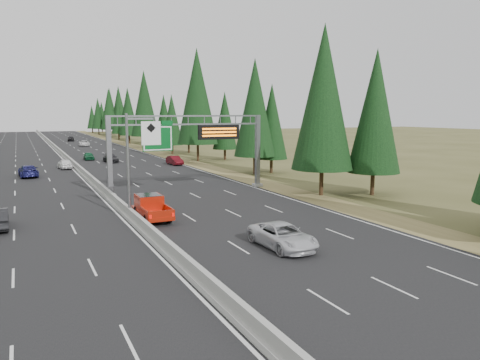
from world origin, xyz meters
The scene contains 15 objects.
road centered at (0.00, 80.00, 0.04)m, with size 32.00×260.00×0.08m, color black.
shoulder_right centered at (17.80, 80.00, 0.03)m, with size 3.60×260.00×0.06m, color olive.
median_barrier centered at (0.00, 80.00, 0.41)m, with size 0.70×260.00×0.85m.
sign_gantry centered at (8.92, 34.88, 5.27)m, with size 16.75×0.98×7.80m.
hov_sign_pole centered at (0.58, 24.97, 4.72)m, with size 2.80×0.50×8.00m.
tree_row_right centered at (21.74, 73.02, 8.82)m, with size 11.50×240.62×18.62m.
silver_minivan centered at (6.62, 13.30, 0.80)m, with size 2.40×5.20×1.45m, color silver.
red_pickup centered at (1.50, 24.50, 1.06)m, with size 1.95×5.45×1.78m.
car_ahead_green centered at (3.43, 73.33, 0.74)m, with size 1.57×3.89×1.33m, color #13552F.
car_ahead_dkred centered at (14.45, 59.56, 0.77)m, with size 1.46×4.18×1.38m, color #530B13.
car_ahead_dkgrey centered at (6.14, 67.77, 0.74)m, with size 1.84×4.53×1.31m, color black.
car_ahead_white centered at (7.03, 108.24, 0.78)m, with size 2.33×5.05×1.40m, color white.
car_ahead_far centered at (6.16, 130.81, 0.82)m, with size 1.74×4.33×1.48m, color black.
car_onc_blue centered at (-6.46, 54.16, 0.84)m, with size 2.12×5.22×1.52m, color navy.
car_onc_white centered at (-1.50, 61.36, 0.80)m, with size 1.69×4.20×1.43m, color white.
Camera 1 is at (-7.35, -10.23, 8.13)m, focal length 35.00 mm.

